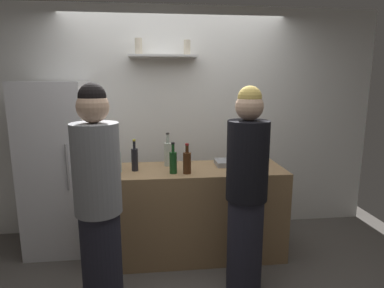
% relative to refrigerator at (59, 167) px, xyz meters
% --- Properties ---
extents(ground_plane, '(5.28, 5.28, 0.00)m').
position_rel_refrigerator_xyz_m(ground_plane, '(1.24, -0.85, -0.89)').
color(ground_plane, '#59544F').
extents(back_wall_assembly, '(4.80, 0.32, 2.60)m').
position_rel_refrigerator_xyz_m(back_wall_assembly, '(1.24, 0.40, 0.42)').
color(back_wall_assembly, white).
rests_on(back_wall_assembly, ground).
extents(refrigerator, '(0.65, 0.69, 1.77)m').
position_rel_refrigerator_xyz_m(refrigerator, '(0.00, 0.00, 0.00)').
color(refrigerator, white).
rests_on(refrigerator, ground).
extents(counter, '(1.84, 0.63, 0.92)m').
position_rel_refrigerator_xyz_m(counter, '(1.37, -0.31, -0.43)').
color(counter, '#9E7A51').
rests_on(counter, ground).
extents(baking_pan, '(0.34, 0.24, 0.05)m').
position_rel_refrigerator_xyz_m(baking_pan, '(1.80, -0.22, 0.06)').
color(baking_pan, gray).
rests_on(baking_pan, counter).
extents(utensil_holder, '(0.10, 0.10, 0.22)m').
position_rel_refrigerator_xyz_m(utensil_holder, '(1.95, -0.52, 0.09)').
color(utensil_holder, '#B2B2B7').
rests_on(utensil_holder, counter).
extents(wine_bottle_amber_glass, '(0.08, 0.08, 0.29)m').
position_rel_refrigerator_xyz_m(wine_bottle_amber_glass, '(1.30, -0.48, 0.14)').
color(wine_bottle_amber_glass, '#472814').
rests_on(wine_bottle_amber_glass, counter).
extents(wine_bottle_pale_glass, '(0.08, 0.08, 0.34)m').
position_rel_refrigerator_xyz_m(wine_bottle_pale_glass, '(1.14, -0.18, 0.16)').
color(wine_bottle_pale_glass, '#B2BFB2').
rests_on(wine_bottle_pale_glass, counter).
extents(wine_bottle_green_glass, '(0.07, 0.07, 0.30)m').
position_rel_refrigerator_xyz_m(wine_bottle_green_glass, '(1.17, -0.46, 0.14)').
color(wine_bottle_green_glass, '#19471E').
rests_on(wine_bottle_green_glass, counter).
extents(wine_bottle_dark_glass, '(0.06, 0.06, 0.31)m').
position_rel_refrigerator_xyz_m(wine_bottle_dark_glass, '(0.81, -0.33, 0.15)').
color(wine_bottle_dark_glass, black).
rests_on(wine_bottle_dark_glass, counter).
extents(water_bottle_plastic, '(0.09, 0.09, 0.23)m').
position_rel_refrigerator_xyz_m(water_bottle_plastic, '(0.64, -0.36, 0.14)').
color(water_bottle_plastic, silver).
rests_on(water_bottle_plastic, counter).
extents(person_blonde, '(0.34, 0.34, 1.75)m').
position_rel_refrigerator_xyz_m(person_blonde, '(1.75, -0.94, -0.02)').
color(person_blonde, '#262633').
rests_on(person_blonde, ground).
extents(person_grey_hoodie, '(0.34, 0.34, 1.77)m').
position_rel_refrigerator_xyz_m(person_grey_hoodie, '(0.59, -1.12, -0.00)').
color(person_grey_hoodie, '#262633').
rests_on(person_grey_hoodie, ground).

